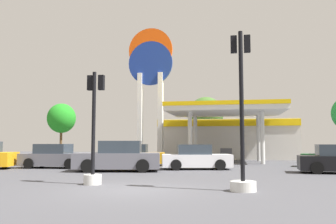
{
  "coord_description": "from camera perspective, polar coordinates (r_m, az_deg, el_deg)",
  "views": [
    {
      "loc": [
        3.28,
        -11.38,
        1.55
      ],
      "look_at": [
        -0.9,
        11.5,
        3.56
      ],
      "focal_mm": 37.83,
      "sensor_mm": 36.0,
      "label": 1
    }
  ],
  "objects": [
    {
      "name": "tree_0",
      "position": [
        45.5,
        -16.78,
        -0.99
      ],
      "size": [
        3.46,
        3.46,
        6.35
      ],
      "color": "brown",
      "rests_on": "ground"
    },
    {
      "name": "car_1",
      "position": [
        24.69,
        25.15,
        -6.61
      ],
      "size": [
        4.16,
        2.47,
        1.4
      ],
      "color": "black",
      "rests_on": "ground"
    },
    {
      "name": "station_pole_sign",
      "position": [
        31.3,
        -2.85,
        5.8
      ],
      "size": [
        3.93,
        0.56,
        11.67
      ],
      "color": "white",
      "rests_on": "ground"
    },
    {
      "name": "car_2",
      "position": [
        22.9,
        -17.72,
        -6.93
      ],
      "size": [
        4.18,
        2.05,
        1.46
      ],
      "color": "black",
      "rests_on": "ground"
    },
    {
      "name": "car_5",
      "position": [
        19.55,
        -8.04,
        -7.26
      ],
      "size": [
        4.86,
        2.76,
        1.64
      ],
      "color": "black",
      "rests_on": "ground"
    },
    {
      "name": "ground_plane",
      "position": [
        11.94,
        -5.82,
        -12.37
      ],
      "size": [
        90.0,
        90.0,
        0.0
      ],
      "primitive_type": "plane",
      "color": "#47474C",
      "rests_on": "ground"
    },
    {
      "name": "gas_station",
      "position": [
        33.85,
        9.49,
        -3.83
      ],
      "size": [
        12.73,
        12.51,
        4.5
      ],
      "color": "beige",
      "rests_on": "ground"
    },
    {
      "name": "traffic_signal_1",
      "position": [
        11.71,
        11.87,
        -4.43
      ],
      "size": [
        0.83,
        0.83,
        5.22
      ],
      "color": "silver",
      "rests_on": "ground"
    },
    {
      "name": "tree_1",
      "position": [
        42.38,
        6.11,
        -0.36
      ],
      "size": [
        4.2,
        4.2,
        6.97
      ],
      "color": "brown",
      "rests_on": "ground"
    },
    {
      "name": "car_0",
      "position": [
        20.81,
        4.53,
        -7.4
      ],
      "size": [
        4.28,
        2.5,
        1.44
      ],
      "color": "black",
      "rests_on": "ground"
    },
    {
      "name": "traffic_signal_0",
      "position": [
        13.58,
        -11.89,
        -4.89
      ],
      "size": [
        0.65,
        0.68,
        4.22
      ],
      "color": "silver",
      "rests_on": "ground"
    },
    {
      "name": "car_4",
      "position": [
        24.52,
        -5.38,
        -7.02
      ],
      "size": [
        4.2,
        2.23,
        1.44
      ],
      "color": "black",
      "rests_on": "ground"
    }
  ]
}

